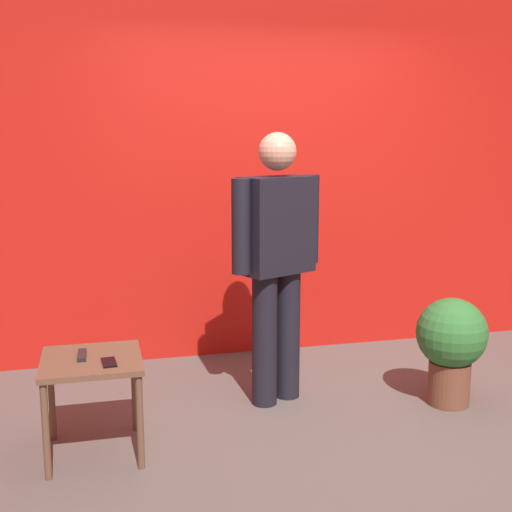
{
  "coord_description": "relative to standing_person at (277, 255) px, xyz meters",
  "views": [
    {
      "loc": [
        -1.34,
        -3.22,
        1.68
      ],
      "look_at": [
        -0.41,
        0.55,
        0.96
      ],
      "focal_mm": 45.84,
      "sensor_mm": 36.0,
      "label": 1
    }
  ],
  "objects": [
    {
      "name": "back_wall_red",
      "position": [
        0.26,
        1.02,
        0.59
      ],
      "size": [
        5.97,
        0.12,
        3.08
      ],
      "primitive_type": "cube",
      "color": "red",
      "rests_on": "ground_plane"
    },
    {
      "name": "side_table",
      "position": [
        -1.13,
        -0.46,
        -0.5
      ],
      "size": [
        0.52,
        0.52,
        0.53
      ],
      "color": "brown",
      "rests_on": "ground_plane"
    },
    {
      "name": "standing_person",
      "position": [
        0.0,
        0.0,
        0.0
      ],
      "size": [
        0.65,
        0.4,
        1.7
      ],
      "color": "black",
      "rests_on": "ground_plane"
    },
    {
      "name": "ground_plane",
      "position": [
        0.26,
        -0.62,
        -0.95
      ],
      "size": [
        12.0,
        12.0,
        0.0
      ],
      "primitive_type": "plane",
      "color": "#59544F"
    },
    {
      "name": "tv_remote",
      "position": [
        -1.18,
        -0.43,
        -0.41
      ],
      "size": [
        0.05,
        0.17,
        0.02
      ],
      "primitive_type": "cube",
      "rotation": [
        0.0,
        0.0,
        -0.01
      ],
      "color": "black",
      "rests_on": "side_table"
    },
    {
      "name": "cell_phone",
      "position": [
        -1.05,
        -0.56,
        -0.41
      ],
      "size": [
        0.08,
        0.15,
        0.01
      ],
      "primitive_type": "cube",
      "rotation": [
        0.0,
        0.0,
        0.08
      ],
      "color": "black",
      "rests_on": "side_table"
    },
    {
      "name": "potted_plant",
      "position": [
        1.05,
        -0.33,
        -0.54
      ],
      "size": [
        0.44,
        0.44,
        0.69
      ],
      "color": "brown",
      "rests_on": "ground_plane"
    }
  ]
}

